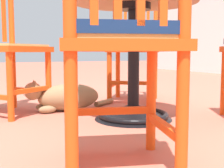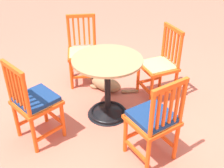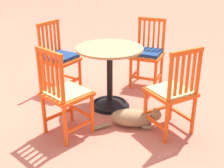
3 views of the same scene
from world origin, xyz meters
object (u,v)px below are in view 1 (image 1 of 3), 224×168
orange_chair_facing_out (8,49)px  orange_chair_near_fence (134,50)px  orange_chair_tucked_in (120,42)px  tabby_cat (64,97)px  cafe_table (134,73)px

orange_chair_facing_out → orange_chair_near_fence: bearing=96.5°
orange_chair_near_fence → orange_chair_tucked_in: bearing=-32.3°
orange_chair_tucked_in → tabby_cat: orange_chair_tucked_in is taller
cafe_table → orange_chair_tucked_in: bearing=-33.8°
orange_chair_tucked_in → tabby_cat: (-1.13, 0.15, -0.35)m
cafe_table → tabby_cat: 0.58m
cafe_table → orange_chair_facing_out: 0.86m
tabby_cat → orange_chair_near_fence: bearing=105.8°
cafe_table → orange_chair_near_fence: 0.76m
orange_chair_tucked_in → tabby_cat: size_ratio=1.24×
orange_chair_facing_out → orange_chair_tucked_in: same height
orange_chair_tucked_in → orange_chair_facing_out: bearing=-170.2°
orange_chair_facing_out → orange_chair_tucked_in: size_ratio=1.00×
cafe_table → orange_chair_tucked_in: size_ratio=0.83×
orange_chair_near_fence → orange_chair_tucked_in: 1.56m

